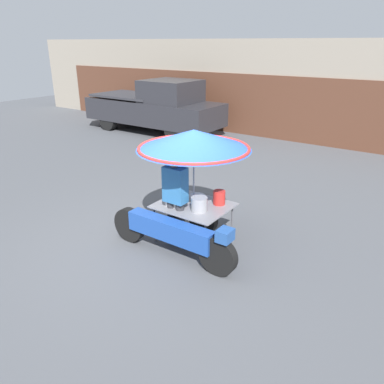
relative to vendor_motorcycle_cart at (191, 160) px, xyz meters
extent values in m
plane|color=#4C4F54|center=(-0.37, -0.40, -1.48)|extent=(36.00, 36.00, 0.00)
cube|color=gray|center=(-0.37, 8.82, 0.18)|extent=(28.00, 2.00, 3.33)
cube|color=#563323|center=(-0.37, 7.79, -0.40)|extent=(23.80, 0.06, 2.16)
cylinder|color=black|center=(0.88, -0.56, -1.18)|extent=(0.60, 0.14, 0.60)
cylinder|color=black|center=(-0.89, -0.56, -1.18)|extent=(0.60, 0.14, 0.60)
cube|color=#1E479E|center=(-0.01, -0.56, -1.02)|extent=(1.56, 0.24, 0.32)
cube|color=#234C93|center=(0.98, -0.56, -0.80)|extent=(0.20, 0.24, 0.18)
cylinder|color=black|center=(-0.01, 0.39, -1.21)|extent=(0.54, 0.14, 0.54)
cylinder|color=#515156|center=(0.51, -0.34, -1.16)|extent=(0.03, 0.03, 0.64)
cylinder|color=#515156|center=(0.51, 0.51, -1.16)|extent=(0.03, 0.03, 0.64)
cylinder|color=#515156|center=(-0.52, -0.34, -1.16)|extent=(0.03, 0.03, 0.64)
cylinder|color=#515156|center=(-0.52, 0.51, -1.16)|extent=(0.03, 0.03, 0.64)
cube|color=gray|center=(-0.01, 0.09, -0.83)|extent=(1.21, 1.00, 0.02)
cylinder|color=#B2B2B7|center=(-0.01, 0.09, -0.33)|extent=(0.03, 0.03, 0.97)
cone|color=blue|center=(-0.01, 0.09, 0.31)|extent=(1.84, 1.84, 0.31)
torus|color=red|center=(-0.01, 0.09, 0.17)|extent=(1.80, 1.80, 0.05)
cylinder|color=#B7B7BC|center=(-0.28, -0.09, -0.75)|extent=(0.32, 0.32, 0.14)
cylinder|color=#939399|center=(0.20, -0.06, -0.70)|extent=(0.27, 0.27, 0.24)
cylinder|color=silver|center=(-0.07, 0.29, -0.77)|extent=(0.27, 0.27, 0.09)
cylinder|color=red|center=(0.32, 0.36, -0.70)|extent=(0.20, 0.20, 0.24)
cylinder|color=#2D2D33|center=(-0.26, -0.20, -1.09)|extent=(0.14, 0.14, 0.79)
cylinder|color=#2D2D33|center=(-0.08, -0.20, -1.09)|extent=(0.14, 0.14, 0.79)
cube|color=teal|center=(-0.17, -0.20, -0.40)|extent=(0.38, 0.22, 0.59)
sphere|color=#A87A5B|center=(-0.17, -0.20, 0.00)|extent=(0.21, 0.21, 0.21)
cylinder|color=black|center=(-4.47, 5.39, -1.11)|extent=(0.75, 0.24, 0.75)
cylinder|color=black|center=(-4.47, 7.01, -1.11)|extent=(0.75, 0.24, 0.75)
cylinder|color=black|center=(-7.74, 5.39, -1.11)|extent=(0.75, 0.24, 0.75)
cylinder|color=black|center=(-7.74, 7.01, -1.11)|extent=(0.75, 0.24, 0.75)
cube|color=#28282D|center=(-6.10, 6.20, -0.70)|extent=(5.44, 1.90, 0.82)
cube|color=#28282D|center=(-5.23, 6.20, 0.10)|extent=(1.85, 1.75, 0.77)
cube|color=#2D2D33|center=(-7.19, 6.20, -0.19)|extent=(2.83, 1.82, 0.08)
camera|label=1|loc=(3.27, -4.66, 1.74)|focal=35.00mm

